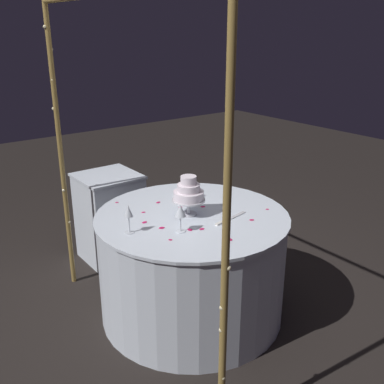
{
  "coord_description": "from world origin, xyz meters",
  "views": [
    {
      "loc": [
        -2.17,
        1.66,
        1.92
      ],
      "look_at": [
        0.0,
        0.0,
        0.92
      ],
      "focal_mm": 41.67,
      "sensor_mm": 36.0,
      "label": 1
    }
  ],
  "objects_px": {
    "decorative_arch": "(119,136)",
    "cake_knife": "(229,219)",
    "wine_glass_1": "(189,184)",
    "main_table": "(192,265)",
    "tiered_cake": "(189,193)",
    "wine_glass_0": "(128,213)",
    "wine_glass_2": "(180,212)",
    "side_table": "(110,217)"
  },
  "relations": [
    {
      "from": "main_table",
      "to": "wine_glass_1",
      "type": "relative_size",
      "value": 8.42
    },
    {
      "from": "main_table",
      "to": "wine_glass_0",
      "type": "distance_m",
      "value": 0.7
    },
    {
      "from": "decorative_arch",
      "to": "cake_knife",
      "type": "relative_size",
      "value": 7.16
    },
    {
      "from": "main_table",
      "to": "side_table",
      "type": "bearing_deg",
      "value": 3.74
    },
    {
      "from": "wine_glass_2",
      "to": "wine_glass_1",
      "type": "bearing_deg",
      "value": -42.75
    },
    {
      "from": "side_table",
      "to": "wine_glass_1",
      "type": "height_order",
      "value": "wine_glass_1"
    },
    {
      "from": "wine_glass_1",
      "to": "cake_knife",
      "type": "relative_size",
      "value": 0.52
    },
    {
      "from": "side_table",
      "to": "wine_glass_0",
      "type": "height_order",
      "value": "wine_glass_0"
    },
    {
      "from": "decorative_arch",
      "to": "cake_knife",
      "type": "xyz_separation_m",
      "value": [
        -0.21,
        -0.65,
        -0.6
      ]
    },
    {
      "from": "decorative_arch",
      "to": "wine_glass_1",
      "type": "distance_m",
      "value": 0.87
    },
    {
      "from": "wine_glass_0",
      "to": "cake_knife",
      "type": "distance_m",
      "value": 0.66
    },
    {
      "from": "decorative_arch",
      "to": "wine_glass_2",
      "type": "relative_size",
      "value": 11.95
    },
    {
      "from": "wine_glass_2",
      "to": "cake_knife",
      "type": "relative_size",
      "value": 0.6
    },
    {
      "from": "wine_glass_1",
      "to": "wine_glass_2",
      "type": "height_order",
      "value": "wine_glass_2"
    },
    {
      "from": "decorative_arch",
      "to": "side_table",
      "type": "bearing_deg",
      "value": -22.31
    },
    {
      "from": "main_table",
      "to": "tiered_cake",
      "type": "height_order",
      "value": "tiered_cake"
    },
    {
      "from": "wine_glass_2",
      "to": "tiered_cake",
      "type": "bearing_deg",
      "value": -47.58
    },
    {
      "from": "tiered_cake",
      "to": "wine_glass_0",
      "type": "relative_size",
      "value": 1.49
    },
    {
      "from": "side_table",
      "to": "wine_glass_2",
      "type": "height_order",
      "value": "wine_glass_2"
    },
    {
      "from": "decorative_arch",
      "to": "main_table",
      "type": "bearing_deg",
      "value": -90.01
    },
    {
      "from": "tiered_cake",
      "to": "wine_glass_2",
      "type": "distance_m",
      "value": 0.27
    },
    {
      "from": "side_table",
      "to": "wine_glass_1",
      "type": "xyz_separation_m",
      "value": [
        -0.83,
        -0.23,
        0.48
      ]
    },
    {
      "from": "wine_glass_1",
      "to": "cake_knife",
      "type": "distance_m",
      "value": 0.47
    },
    {
      "from": "wine_glass_0",
      "to": "wine_glass_1",
      "type": "bearing_deg",
      "value": -69.83
    },
    {
      "from": "side_table",
      "to": "wine_glass_2",
      "type": "distance_m",
      "value": 1.35
    },
    {
      "from": "decorative_arch",
      "to": "main_table",
      "type": "height_order",
      "value": "decorative_arch"
    },
    {
      "from": "main_table",
      "to": "cake_knife",
      "type": "relative_size",
      "value": 4.41
    },
    {
      "from": "main_table",
      "to": "wine_glass_1",
      "type": "distance_m",
      "value": 0.57
    },
    {
      "from": "decorative_arch",
      "to": "wine_glass_1",
      "type": "xyz_separation_m",
      "value": [
        0.24,
        -0.67,
        -0.49
      ]
    },
    {
      "from": "wine_glass_0",
      "to": "cake_knife",
      "type": "relative_size",
      "value": 0.61
    },
    {
      "from": "wine_glass_0",
      "to": "wine_glass_2",
      "type": "xyz_separation_m",
      "value": [
        -0.17,
        -0.26,
        -0.0
      ]
    },
    {
      "from": "side_table",
      "to": "wine_glass_0",
      "type": "distance_m",
      "value": 1.25
    },
    {
      "from": "tiered_cake",
      "to": "cake_knife",
      "type": "distance_m",
      "value": 0.31
    },
    {
      "from": "side_table",
      "to": "wine_glass_2",
      "type": "bearing_deg",
      "value": 173.37
    },
    {
      "from": "tiered_cake",
      "to": "cake_knife",
      "type": "bearing_deg",
      "value": -145.79
    },
    {
      "from": "wine_glass_0",
      "to": "cake_knife",
      "type": "xyz_separation_m",
      "value": [
        -0.22,
        -0.61,
        -0.13
      ]
    },
    {
      "from": "decorative_arch",
      "to": "wine_glass_2",
      "type": "distance_m",
      "value": 0.58
    },
    {
      "from": "decorative_arch",
      "to": "tiered_cake",
      "type": "relative_size",
      "value": 7.86
    },
    {
      "from": "main_table",
      "to": "wine_glass_0",
      "type": "xyz_separation_m",
      "value": [
        0.01,
        0.47,
        0.51
      ]
    },
    {
      "from": "wine_glass_0",
      "to": "wine_glass_1",
      "type": "relative_size",
      "value": 1.17
    },
    {
      "from": "main_table",
      "to": "tiered_cake",
      "type": "xyz_separation_m",
      "value": [
        0.02,
        0.01,
        0.53
      ]
    },
    {
      "from": "decorative_arch",
      "to": "wine_glass_0",
      "type": "relative_size",
      "value": 11.68
    }
  ]
}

